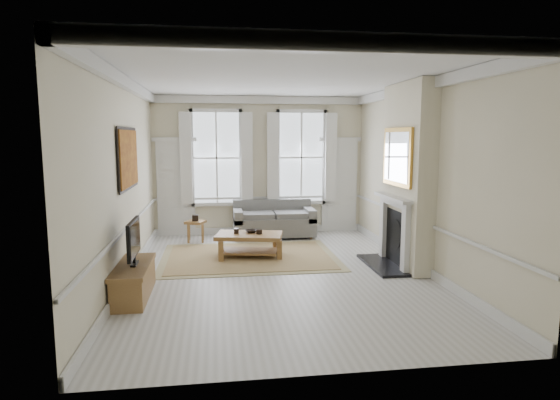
{
  "coord_description": "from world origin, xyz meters",
  "views": [
    {
      "loc": [
        -1.08,
        -8.0,
        2.42
      ],
      "look_at": [
        0.1,
        0.53,
        1.25
      ],
      "focal_mm": 30.0,
      "sensor_mm": 36.0,
      "label": 1
    }
  ],
  "objects": [
    {
      "name": "floor",
      "position": [
        0.0,
        0.0,
        0.0
      ],
      "size": [
        7.2,
        7.2,
        0.0
      ],
      "primitive_type": "plane",
      "color": "#B7B5AD",
      "rests_on": "ground"
    },
    {
      "name": "ceiling",
      "position": [
        0.0,
        0.0,
        3.4
      ],
      "size": [
        7.2,
        7.2,
        0.0
      ],
      "primitive_type": "plane",
      "rotation": [
        3.14,
        0.0,
        0.0
      ],
      "color": "white",
      "rests_on": "back_wall"
    },
    {
      "name": "back_wall",
      "position": [
        0.0,
        3.6,
        1.7
      ],
      "size": [
        5.2,
        0.0,
        5.2
      ],
      "primitive_type": "plane",
      "rotation": [
        1.57,
        0.0,
        0.0
      ],
      "color": "beige",
      "rests_on": "floor"
    },
    {
      "name": "left_wall",
      "position": [
        -2.6,
        0.0,
        1.7
      ],
      "size": [
        0.0,
        7.2,
        7.2
      ],
      "primitive_type": "plane",
      "rotation": [
        1.57,
        0.0,
        1.57
      ],
      "color": "beige",
      "rests_on": "floor"
    },
    {
      "name": "right_wall",
      "position": [
        2.6,
        0.0,
        1.7
      ],
      "size": [
        0.0,
        7.2,
        7.2
      ],
      "primitive_type": "plane",
      "rotation": [
        1.57,
        0.0,
        -1.57
      ],
      "color": "beige",
      "rests_on": "floor"
    },
    {
      "name": "window_left",
      "position": [
        -1.05,
        3.55,
        1.9
      ],
      "size": [
        1.26,
        0.2,
        2.2
      ],
      "primitive_type": null,
      "color": "#B2BCC6",
      "rests_on": "back_wall"
    },
    {
      "name": "window_right",
      "position": [
        1.05,
        3.55,
        1.9
      ],
      "size": [
        1.26,
        0.2,
        2.2
      ],
      "primitive_type": null,
      "color": "#B2BCC6",
      "rests_on": "back_wall"
    },
    {
      "name": "door_left",
      "position": [
        -2.05,
        3.56,
        1.15
      ],
      "size": [
        0.9,
        0.08,
        2.3
      ],
      "primitive_type": "cube",
      "color": "silver",
      "rests_on": "floor"
    },
    {
      "name": "door_right",
      "position": [
        2.05,
        3.56,
        1.15
      ],
      "size": [
        0.9,
        0.08,
        2.3
      ],
      "primitive_type": "cube",
      "color": "silver",
      "rests_on": "floor"
    },
    {
      "name": "painting",
      "position": [
        -2.56,
        0.3,
        2.05
      ],
      "size": [
        0.05,
        1.66,
        1.06
      ],
      "primitive_type": "cube",
      "color": "#B7731F",
      "rests_on": "left_wall"
    },
    {
      "name": "chimney_breast",
      "position": [
        2.43,
        0.2,
        1.7
      ],
      "size": [
        0.35,
        1.7,
        3.38
      ],
      "primitive_type": "cube",
      "color": "beige",
      "rests_on": "floor"
    },
    {
      "name": "hearth",
      "position": [
        2.0,
        0.2,
        0.03
      ],
      "size": [
        0.55,
        1.5,
        0.05
      ],
      "primitive_type": "cube",
      "color": "black",
      "rests_on": "floor"
    },
    {
      "name": "fireplace",
      "position": [
        2.2,
        0.2,
        0.73
      ],
      "size": [
        0.21,
        1.45,
        1.33
      ],
      "color": "silver",
      "rests_on": "floor"
    },
    {
      "name": "mirror",
      "position": [
        2.21,
        0.2,
        2.05
      ],
      "size": [
        0.06,
        1.26,
        1.06
      ],
      "primitive_type": "cube",
      "color": "#C28C35",
      "rests_on": "chimney_breast"
    },
    {
      "name": "sofa",
      "position": [
        0.29,
        3.11,
        0.37
      ],
      "size": [
        1.94,
        0.94,
        0.88
      ],
      "color": "#5A5A58",
      "rests_on": "floor"
    },
    {
      "name": "side_table",
      "position": [
        -1.56,
        2.8,
        0.38
      ],
      "size": [
        0.52,
        0.52,
        0.49
      ],
      "rotation": [
        0.0,
        0.0,
        -0.4
      ],
      "color": "brown",
      "rests_on": "floor"
    },
    {
      "name": "rug",
      "position": [
        -0.44,
        1.2,
        0.01
      ],
      "size": [
        3.5,
        2.6,
        0.02
      ],
      "primitive_type": "cube",
      "color": "#9E8051",
      "rests_on": "floor"
    },
    {
      "name": "coffee_table",
      "position": [
        -0.44,
        1.2,
        0.41
      ],
      "size": [
        1.43,
        1.01,
        0.49
      ],
      "rotation": [
        0.0,
        0.0,
        -0.21
      ],
      "color": "brown",
      "rests_on": "rug"
    },
    {
      "name": "ceramic_pot_a",
      "position": [
        -0.69,
        1.25,
        0.54
      ],
      "size": [
        0.1,
        0.1,
        0.1
      ],
      "primitive_type": "cylinder",
      "color": "black",
      "rests_on": "coffee_table"
    },
    {
      "name": "ceramic_pot_b",
      "position": [
        -0.24,
        1.15,
        0.53
      ],
      "size": [
        0.12,
        0.12,
        0.09
      ],
      "primitive_type": "cylinder",
      "color": "black",
      "rests_on": "coffee_table"
    },
    {
      "name": "bowl",
      "position": [
        -0.39,
        1.3,
        0.52
      ],
      "size": [
        0.31,
        0.31,
        0.06
      ],
      "primitive_type": "imported",
      "rotation": [
        0.0,
        0.0,
        0.37
      ],
      "color": "black",
      "rests_on": "coffee_table"
    },
    {
      "name": "tv_stand",
      "position": [
        -2.34,
        -0.91,
        0.25
      ],
      "size": [
        0.45,
        1.41,
        0.5
      ],
      "primitive_type": "cube",
      "color": "brown",
      "rests_on": "floor"
    },
    {
      "name": "tv",
      "position": [
        -2.32,
        -0.91,
        0.9
      ],
      "size": [
        0.08,
        0.9,
        0.68
      ],
      "color": "black",
      "rests_on": "tv_stand"
    }
  ]
}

